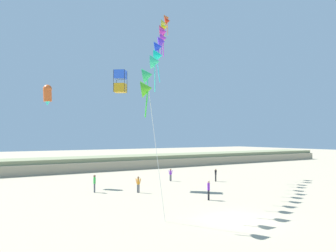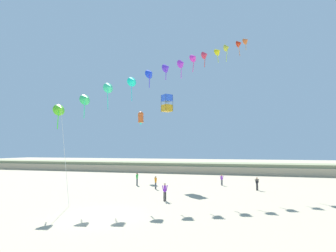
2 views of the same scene
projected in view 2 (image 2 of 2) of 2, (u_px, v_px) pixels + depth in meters
The scene contains 10 objects.
ground_plane at pixel (101, 216), 19.76m from camera, with size 240.00×240.00×0.00m, color tan.
dune_ridge at pixel (192, 167), 57.52m from camera, with size 120.00×8.33×2.14m.
person_near_left at pixel (156, 182), 33.05m from camera, with size 0.48×0.44×1.64m.
person_near_right at pixel (165, 191), 25.48m from camera, with size 0.54×0.43×1.74m.
person_mid_center at pixel (222, 179), 36.57m from camera, with size 0.54×0.21×1.54m.
person_far_left at pixel (137, 178), 36.49m from camera, with size 0.24×0.62×1.76m.
person_far_right at pixel (257, 183), 32.11m from camera, with size 0.54×0.29×1.60m.
kite_banner_string at pixel (181, 64), 34.26m from camera, with size 18.89×25.54×23.96m.
large_kite_low_lead at pixel (167, 103), 38.35m from camera, with size 1.78×1.78×2.48m.
large_kite_mid_trail at pixel (141, 118), 45.62m from camera, with size 1.08×1.01×2.40m.
Camera 2 is at (10.23, -18.24, 4.99)m, focal length 28.00 mm.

